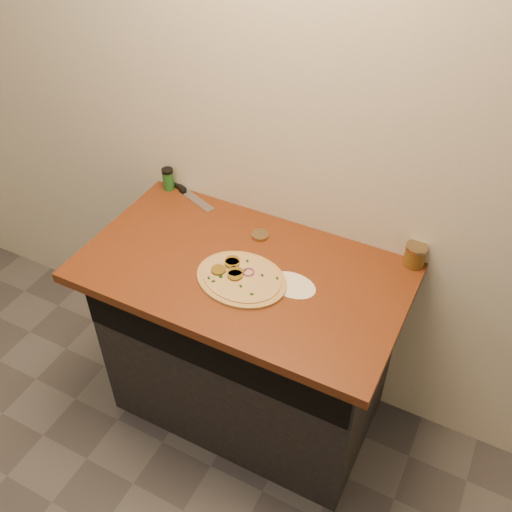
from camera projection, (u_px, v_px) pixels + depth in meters
The scene contains 8 objects.
cabinet at pixel (248, 345), 2.42m from camera, with size 1.10×0.60×0.86m, color black.
countertop at pixel (243, 271), 2.10m from camera, with size 1.20×0.70×0.04m, color #642D13.
pizza at pixel (241, 278), 2.03m from camera, with size 0.37×0.37×0.02m.
chefs_knife at pixel (186, 192), 2.44m from camera, with size 0.29×0.14×0.02m.
mason_jar_lid at pixel (260, 235), 2.22m from camera, with size 0.07×0.07×0.01m, color #978058.
salsa_jar at pixel (415, 255), 2.07m from camera, with size 0.08×0.08×0.09m.
spice_shaker at pixel (168, 179), 2.44m from camera, with size 0.05×0.05×0.10m.
flour_spill at pixel (292, 285), 2.02m from camera, with size 0.18×0.18×0.00m, color silver.
Camera 1 is at (0.75, 0.07, 2.31)m, focal length 40.00 mm.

